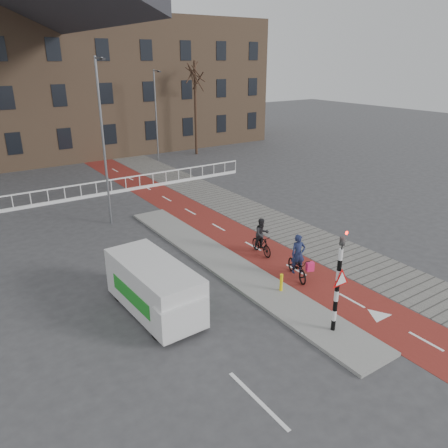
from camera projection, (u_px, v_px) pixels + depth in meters
ground at (303, 301)px, 16.16m from camera, size 120.00×120.00×0.00m
bike_lane at (199, 217)px, 24.68m from camera, size 2.50×60.00×0.01m
sidewalk at (239, 208)px, 26.15m from camera, size 3.00×60.00×0.01m
curb_island at (227, 264)px, 18.87m from camera, size 1.80×16.00×0.12m
traffic_signal at (339, 279)px, 13.57m from camera, size 0.80×0.80×3.68m
bollard at (281, 282)px, 16.53m from camera, size 0.12×0.12×0.69m
cyclist_near at (298, 264)px, 17.64m from camera, size 1.20×1.88×1.87m
cyclist_far at (262, 239)px, 19.76m from camera, size 0.77×1.60×1.71m
van at (154, 287)px, 15.17m from camera, size 1.91×4.38×1.85m
railing at (49, 200)px, 26.60m from camera, size 28.00×0.10×0.99m
townhouse_row at (16, 65)px, 36.56m from camera, size 46.00×10.00×15.90m
tree_right at (196, 109)px, 39.14m from camera, size 0.23×0.23×8.17m
streetlight_near at (104, 145)px, 22.17m from camera, size 0.12×0.12×8.51m
streetlight_right at (156, 116)px, 36.85m from camera, size 0.12×0.12×7.51m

